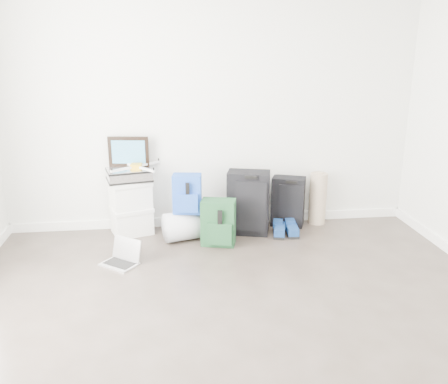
{
  "coord_description": "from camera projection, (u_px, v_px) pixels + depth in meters",
  "views": [
    {
      "loc": [
        -0.49,
        -2.62,
        1.96
      ],
      "look_at": [
        0.06,
        1.9,
        0.56
      ],
      "focal_mm": 38.0,
      "sensor_mm": 36.0,
      "label": 1
    }
  ],
  "objects": [
    {
      "name": "ground",
      "position": [
        250.0,
        358.0,
        3.12
      ],
      "size": [
        5.0,
        5.0,
        0.0
      ],
      "primitive_type": "plane",
      "color": "#342C25",
      "rests_on": "ground"
    },
    {
      "name": "room_envelope",
      "position": [
        255.0,
        91.0,
        2.63
      ],
      "size": [
        4.52,
        5.02,
        2.71
      ],
      "color": "silver",
      "rests_on": "ground"
    },
    {
      "name": "boxes_stack",
      "position": [
        131.0,
        207.0,
        5.13
      ],
      "size": [
        0.51,
        0.46,
        0.6
      ],
      "rotation": [
        0.0,
        0.0,
        0.34
      ],
      "color": "silver",
      "rests_on": "ground"
    },
    {
      "name": "briefcase",
      "position": [
        129.0,
        175.0,
        5.02
      ],
      "size": [
        0.51,
        0.42,
        0.13
      ],
      "primitive_type": "cube",
      "rotation": [
        0.0,
        0.0,
        0.22
      ],
      "color": "#B2B2B7",
      "rests_on": "boxes_stack"
    },
    {
      "name": "painting",
      "position": [
        129.0,
        152.0,
        5.05
      ],
      "size": [
        0.43,
        0.09,
        0.32
      ],
      "rotation": [
        0.0,
        0.0,
        -0.14
      ],
      "color": "black",
      "rests_on": "briefcase"
    },
    {
      "name": "drone",
      "position": [
        136.0,
        166.0,
        4.99
      ],
      "size": [
        0.5,
        0.5,
        0.06
      ],
      "rotation": [
        0.0,
        0.0,
        -0.11
      ],
      "color": "#C39217",
      "rests_on": "briefcase"
    },
    {
      "name": "duffel_bag",
      "position": [
        188.0,
        225.0,
        5.01
      ],
      "size": [
        0.56,
        0.43,
        0.31
      ],
      "primitive_type": "cylinder",
      "rotation": [
        0.0,
        1.57,
        0.27
      ],
      "color": "#999BA2",
      "rests_on": "ground"
    },
    {
      "name": "blue_backpack",
      "position": [
        187.0,
        195.0,
        4.88
      ],
      "size": [
        0.31,
        0.25,
        0.41
      ],
      "rotation": [
        0.0,
        0.0,
        -0.15
      ],
      "color": "#18379F",
      "rests_on": "duffel_bag"
    },
    {
      "name": "large_suitcase",
      "position": [
        249.0,
        203.0,
        5.12
      ],
      "size": [
        0.5,
        0.38,
        0.69
      ],
      "rotation": [
        0.0,
        0.0,
        -0.26
      ],
      "color": "black",
      "rests_on": "ground"
    },
    {
      "name": "green_backpack",
      "position": [
        219.0,
        224.0,
        4.85
      ],
      "size": [
        0.38,
        0.32,
        0.48
      ],
      "rotation": [
        0.0,
        0.0,
        -0.25
      ],
      "color": "#163D27",
      "rests_on": "ground"
    },
    {
      "name": "carry_on",
      "position": [
        288.0,
        202.0,
        5.36
      ],
      "size": [
        0.41,
        0.35,
        0.57
      ],
      "rotation": [
        0.0,
        0.0,
        -0.38
      ],
      "color": "black",
      "rests_on": "ground"
    },
    {
      "name": "shoes",
      "position": [
        286.0,
        230.0,
        5.16
      ],
      "size": [
        0.31,
        0.33,
        0.1
      ],
      "rotation": [
        0.0,
        0.0,
        -0.21
      ],
      "color": "black",
      "rests_on": "ground"
    },
    {
      "name": "rolled_rug",
      "position": [
        318.0,
        198.0,
        5.43
      ],
      "size": [
        0.19,
        0.19,
        0.59
      ],
      "primitive_type": "cylinder",
      "color": "tan",
      "rests_on": "ground"
    },
    {
      "name": "laptop",
      "position": [
        122.0,
        258.0,
        4.47
      ],
      "size": [
        0.4,
        0.39,
        0.23
      ],
      "rotation": [
        0.0,
        0.0,
        -0.66
      ],
      "color": "silver",
      "rests_on": "ground"
    }
  ]
}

